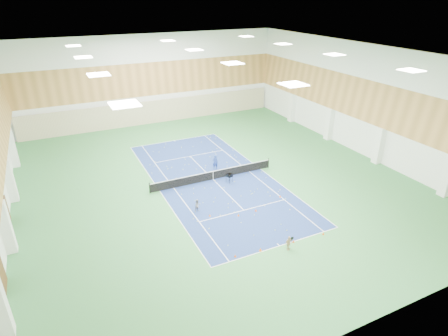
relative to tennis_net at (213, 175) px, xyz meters
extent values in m
plane|color=#31733B|center=(0.00, 0.00, -0.55)|extent=(40.00, 40.00, 0.00)
cube|color=navy|center=(0.00, 0.00, -0.55)|extent=(10.97, 23.77, 0.01)
cube|color=#C6B793|center=(0.00, 19.75, 1.05)|extent=(35.40, 0.16, 3.20)
cube|color=#593319|center=(-17.92, -8.00, 0.55)|extent=(0.08, 1.80, 2.20)
cube|color=#593319|center=(-17.92, 0.00, 0.55)|extent=(0.08, 1.80, 2.20)
imported|color=#203B97|center=(1.23, 2.20, 0.23)|extent=(0.65, 0.51, 1.57)
imported|color=gray|center=(-3.59, -4.81, 0.01)|extent=(0.63, 0.54, 1.12)
imported|color=tan|center=(0.34, -12.49, 0.01)|extent=(0.69, 0.38, 1.12)
cone|color=#E65D0C|center=(-2.99, -5.98, -0.45)|extent=(0.19, 0.19, 0.21)
cone|color=#E85F0C|center=(-0.83, -6.99, -0.44)|extent=(0.20, 0.20, 0.22)
cone|color=#E43E0C|center=(0.85, -6.97, -0.44)|extent=(0.19, 0.19, 0.21)
cone|color=#FA520D|center=(4.05, -5.83, -0.44)|extent=(0.19, 0.19, 0.21)
cone|color=#F65E0C|center=(-3.49, -11.57, -0.45)|extent=(0.18, 0.18, 0.20)
cone|color=#FF670D|center=(-1.56, -11.78, -0.42)|extent=(0.23, 0.23, 0.25)
cone|color=#DE4C0B|center=(1.18, -11.96, -0.45)|extent=(0.19, 0.19, 0.21)
cone|color=#E1520B|center=(3.83, -12.14, -0.45)|extent=(0.19, 0.19, 0.20)
camera|label=1|loc=(-13.37, -30.25, 16.39)|focal=30.00mm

